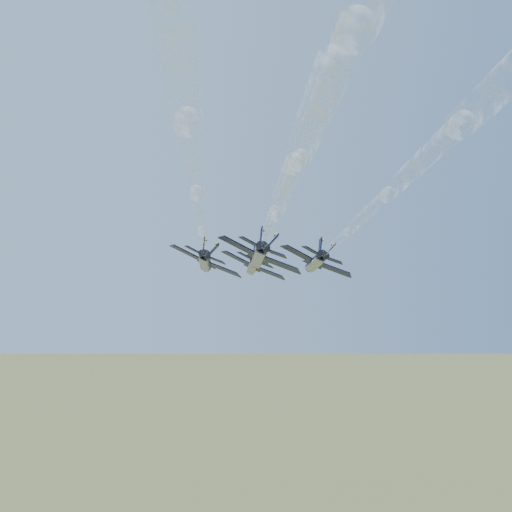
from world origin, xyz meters
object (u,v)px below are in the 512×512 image
object	(u,v)px
jet_lead	(253,266)
jet_left	(206,262)
jet_right	(315,262)
jet_slot	(259,256)

from	to	relation	value
jet_lead	jet_left	size ratio (longest dim) A/B	1.00
jet_right	jet_slot	xyz separation A→B (m)	(-12.63, -10.32, 0.00)
jet_slot	jet_left	bearing A→B (deg)	121.90
jet_left	jet_right	bearing A→B (deg)	-0.50
jet_lead	jet_left	bearing A→B (deg)	-126.20
jet_lead	jet_right	xyz separation A→B (m)	(7.05, -13.32, 0.00)
jet_lead	jet_slot	bearing A→B (deg)	-90.18
jet_left	jet_right	size ratio (longest dim) A/B	1.00
jet_lead	jet_right	world-z (taller)	same
jet_slot	jet_right	bearing A→B (deg)	52.35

